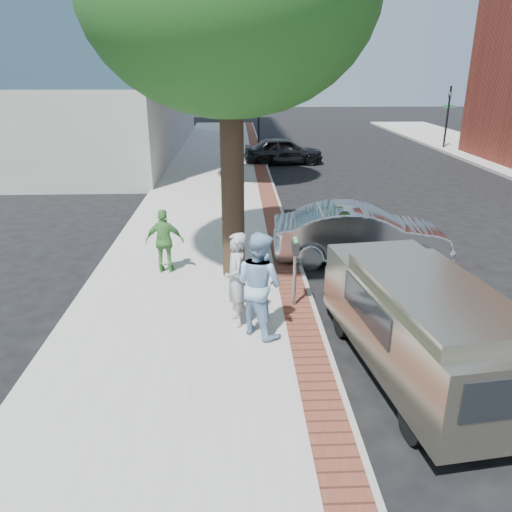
{
  "coord_description": "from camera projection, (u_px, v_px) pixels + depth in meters",
  "views": [
    {
      "loc": [
        -0.52,
        -9.11,
        4.74
      ],
      "look_at": [
        -0.14,
        0.31,
        1.2
      ],
      "focal_mm": 35.0,
      "sensor_mm": 36.0,
      "label": 1
    }
  ],
  "objects": [
    {
      "name": "sedan_silver",
      "position": [
        360.0,
        234.0,
        12.91
      ],
      "size": [
        4.54,
        1.77,
        1.47
      ],
      "primitive_type": "imported",
      "rotation": [
        0.0,
        0.0,
        1.52
      ],
      "color": "#ABAFB2",
      "rests_on": "ground"
    },
    {
      "name": "signal_near",
      "position": [
        259.0,
        113.0,
        30.03
      ],
      "size": [
        0.7,
        0.15,
        3.8
      ],
      "color": "black",
      "rests_on": "ground"
    },
    {
      "name": "van",
      "position": [
        417.0,
        320.0,
        8.08
      ],
      "size": [
        2.34,
        4.81,
        1.71
      ],
      "rotation": [
        0.0,
        0.0,
        0.13
      ],
      "color": "gray",
      "rests_on": "ground"
    },
    {
      "name": "person_gray",
      "position": [
        236.0,
        280.0,
        9.3
      ],
      "size": [
        0.51,
        0.71,
        1.82
      ],
      "primitive_type": "imported",
      "rotation": [
        0.0,
        0.0,
        -1.45
      ],
      "color": "#A2A3A7",
      "rests_on": "sidewalk"
    },
    {
      "name": "sidewalk",
      "position": [
        209.0,
        210.0,
        17.61
      ],
      "size": [
        5.0,
        60.0,
        0.15
      ],
      "primitive_type": "cube",
      "color": "#9E9991",
      "rests_on": "ground"
    },
    {
      "name": "ground",
      "position": [
        263.0,
        316.0,
        10.21
      ],
      "size": [
        120.0,
        120.0,
        0.0
      ],
      "primitive_type": "plane",
      "color": "black",
      "rests_on": "ground"
    },
    {
      "name": "person_green",
      "position": [
        165.0,
        241.0,
        11.81
      ],
      "size": [
        0.92,
        0.41,
        1.55
      ],
      "primitive_type": "imported",
      "rotation": [
        0.0,
        0.0,
        3.11
      ],
      "color": "#4F9B46",
      "rests_on": "sidewalk"
    },
    {
      "name": "office_base",
      "position": [
        25.0,
        118.0,
        29.59
      ],
      "size": [
        18.2,
        22.2,
        4.0
      ],
      "primitive_type": "cube",
      "color": "gray",
      "rests_on": "ground"
    },
    {
      "name": "bg_car",
      "position": [
        284.0,
        151.0,
        26.31
      ],
      "size": [
        4.26,
        2.05,
        1.4
      ],
      "primitive_type": "imported",
      "rotation": [
        0.0,
        0.0,
        1.67
      ],
      "color": "black",
      "rests_on": "ground"
    },
    {
      "name": "curb",
      "position": [
        281.0,
        209.0,
        17.71
      ],
      "size": [
        0.1,
        60.0,
        0.15
      ],
      "primitive_type": "cube",
      "color": "gray",
      "rests_on": "ground"
    },
    {
      "name": "brick_strip",
      "position": [
        271.0,
        207.0,
        17.67
      ],
      "size": [
        0.6,
        60.0,
        0.01
      ],
      "primitive_type": "cube",
      "color": "brown",
      "rests_on": "sidewalk"
    },
    {
      "name": "parking_meter",
      "position": [
        295.0,
        258.0,
        9.97
      ],
      "size": [
        0.12,
        0.32,
        1.47
      ],
      "color": "gray",
      "rests_on": "sidewalk"
    },
    {
      "name": "signal_far",
      "position": [
        448.0,
        113.0,
        30.48
      ],
      "size": [
        0.7,
        0.15,
        3.8
      ],
      "color": "black",
      "rests_on": "ground"
    },
    {
      "name": "person_officer",
      "position": [
        259.0,
        284.0,
        8.95
      ],
      "size": [
        1.19,
        1.19,
        1.95
      ],
      "primitive_type": "imported",
      "rotation": [
        0.0,
        0.0,
        2.34
      ],
      "color": "#8EB6DB",
      "rests_on": "sidewalk"
    },
    {
      "name": "tree_far",
      "position": [
        235.0,
        54.0,
        19.56
      ],
      "size": [
        4.8,
        4.8,
        7.14
      ],
      "color": "black",
      "rests_on": "sidewalk"
    }
  ]
}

